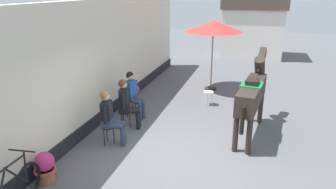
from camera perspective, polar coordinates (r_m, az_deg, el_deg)
ground_plane at (r=10.02m, az=5.05°, el=-2.68°), size 40.00×40.00×0.00m
pub_facade_wall at (r=9.02m, az=-12.73°, el=4.74°), size 0.34×14.00×3.40m
distant_cottage at (r=18.25m, az=15.29°, el=12.36°), size 3.40×2.60×3.50m
seated_visitor_near at (r=7.64m, az=-10.64°, el=-3.72°), size 0.61×0.48×1.39m
seated_visitor_middle at (r=8.48m, az=-7.61°, el=-1.26°), size 0.61×0.48×1.39m
seated_visitor_far at (r=9.19m, az=-6.45°, el=0.41°), size 0.61×0.48×1.39m
saddled_horse_center at (r=8.22m, az=15.18°, el=0.40°), size 0.71×2.99×2.06m
flower_planter_nearest at (r=6.76m, az=-21.61°, el=-12.17°), size 0.43×0.43×0.64m
flower_planter_farthest at (r=10.54m, az=-6.29°, el=0.31°), size 0.43×0.43×0.64m
cafe_parasol at (r=11.54m, az=8.32°, el=12.18°), size 2.10×2.10×2.58m
spare_stool_white at (r=10.30m, az=7.44°, el=0.22°), size 0.32×0.32×0.46m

